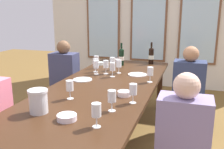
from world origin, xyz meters
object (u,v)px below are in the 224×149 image
Objects in this scene: white_plate_0 at (137,75)px; wine_glass_4 at (106,65)px; tasting_bowl_2 at (124,93)px; wine_glass_1 at (112,61)px; wine_glass_9 at (70,86)px; seated_person_3 at (182,149)px; wine_bottle_0 at (121,57)px; tasting_bowl_1 at (100,63)px; tasting_bowl_3 at (118,60)px; wine_glass_3 at (112,67)px; wine_bottle_1 at (151,56)px; wine_glass_7 at (133,90)px; white_plate_1 at (83,80)px; seated_person_0 at (65,80)px; dining_table at (104,90)px; wine_glass_5 at (112,97)px; tasting_bowl_0 at (67,117)px; wine_glass_0 at (96,111)px; wine_glass_6 at (119,64)px; metal_pitcher at (38,101)px; seated_person_1 at (188,93)px; wine_glass_11 at (96,60)px; wine_glass_2 at (95,63)px; wine_glass_10 at (150,72)px.

wine_glass_4 is at bearing -170.13° from white_plate_0.
wine_glass_1 reaches higher than tasting_bowl_2.
wine_glass_9 is 0.16× the size of seated_person_3.
wine_bottle_0 is 0.33m from tasting_bowl_1.
white_plate_0 is 1.13m from wine_glass_9.
wine_glass_3 is (0.21, -0.92, 0.09)m from tasting_bowl_3.
wine_bottle_1 is 1.71m from wine_glass_7.
white_plate_1 is at bearing 146.82° from tasting_bowl_2.
seated_person_3 reaches higher than wine_glass_4.
seated_person_0 is 2.26m from seated_person_3.
wine_glass_5 reaches higher than dining_table.
tasting_bowl_0 reaches higher than white_plate_0.
wine_glass_7 is at bearing -52.83° from tasting_bowl_2.
tasting_bowl_3 is 0.13× the size of seated_person_0.
wine_glass_0 reaches higher than white_plate_1.
wine_bottle_1 reaches higher than wine_glass_0.
wine_glass_6 is at bearing 112.68° from wine_glass_7.
tasting_bowl_3 is 1.80m from wine_glass_9.
metal_pitcher is 1.36m from wine_glass_4.
seated_person_3 is (0.87, -0.71, -0.16)m from dining_table.
wine_glass_5 is (0.00, -0.39, 0.09)m from tasting_bowl_2.
metal_pitcher is at bearing 169.34° from wine_glass_0.
wine_glass_0 is (0.70, -1.95, 0.10)m from tasting_bowl_1.
white_plate_0 is at bearing 9.87° from wine_glass_4.
tasting_bowl_2 is at bearing -40.75° from seated_person_0.
tasting_bowl_3 is 0.84× the size of wine_glass_3.
tasting_bowl_0 is at bearing -117.09° from seated_person_1.
wine_glass_5 is (0.41, -1.71, -0.01)m from wine_bottle_0.
wine_glass_3 is at bearing 116.58° from tasting_bowl_2.
wine_glass_5 is at bearing -50.01° from seated_person_0.
tasting_bowl_1 is 0.36m from tasting_bowl_3.
wine_bottle_0 is at bearing 96.75° from wine_glass_3.
wine_glass_7 is (0.13, 0.54, -0.00)m from wine_glass_0.
wine_glass_1 is (-0.13, 0.71, 0.18)m from dining_table.
tasting_bowl_1 is (-0.45, 1.91, -0.00)m from tasting_bowl_0.
seated_person_3 is at bearing -49.57° from wine_glass_11.
tasting_bowl_3 is 0.84× the size of wine_glass_1.
seated_person_3 is (1.00, -1.42, -0.34)m from wine_glass_1.
seated_person_0 reaches higher than wine_bottle_1.
wine_glass_0 is (-0.00, -2.25, -0.00)m from wine_bottle_1.
tasting_bowl_0 is at bearing -134.37° from wine_glass_5.
wine_glass_4 is at bearing 89.85° from wine_glass_9.
wine_glass_6 reaches higher than white_plate_1.
wine_bottle_0 is 1.99m from tasting_bowl_0.
wine_bottle_1 is 0.29× the size of seated_person_1.
wine_glass_3 is at bearing 129.49° from seated_person_3.
wine_glass_2 and wine_glass_6 have the same top height.
seated_person_0 is (-0.63, 1.61, -0.31)m from metal_pitcher.
seated_person_0 is at bearing 160.73° from wine_glass_10.
tasting_bowl_2 is at bearing -59.57° from wine_glass_4.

